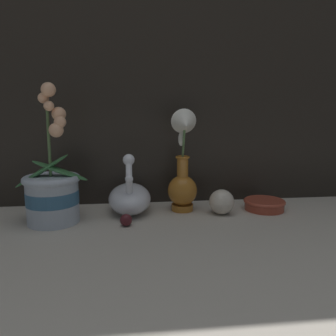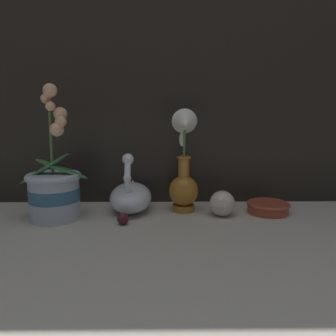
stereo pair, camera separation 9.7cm
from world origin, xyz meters
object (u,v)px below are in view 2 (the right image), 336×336
at_px(orchid_potted_plant, 55,188).
at_px(blue_vase, 184,175).
at_px(glass_sphere, 222,203).
at_px(amber_dish, 268,207).
at_px(swan_figurine, 131,196).

relative_size(orchid_potted_plant, blue_vase, 1.21).
xyz_separation_m(glass_sphere, amber_dish, (0.15, 0.03, -0.02)).
distance_m(orchid_potted_plant, amber_dish, 0.65).
relative_size(blue_vase, glass_sphere, 4.15).
height_order(swan_figurine, amber_dish, swan_figurine).
bearing_deg(blue_vase, amber_dish, -3.22).
relative_size(swan_figurine, blue_vase, 0.65).
height_order(swan_figurine, blue_vase, blue_vase).
bearing_deg(orchid_potted_plant, glass_sphere, 2.37).
height_order(orchid_potted_plant, swan_figurine, orchid_potted_plant).
xyz_separation_m(orchid_potted_plant, swan_figurine, (0.21, 0.07, -0.04)).
distance_m(swan_figurine, blue_vase, 0.18).
bearing_deg(swan_figurine, orchid_potted_plant, -161.98).
bearing_deg(amber_dish, glass_sphere, -169.39).
relative_size(glass_sphere, amber_dish, 0.59).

